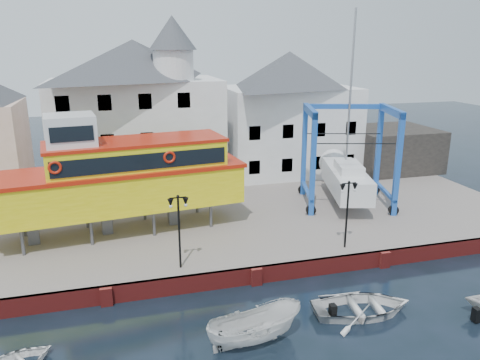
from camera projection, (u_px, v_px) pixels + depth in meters
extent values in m
plane|color=black|center=(256.00, 284.00, 26.00)|extent=(140.00, 140.00, 0.00)
cube|color=slate|center=(214.00, 210.00, 36.04)|extent=(44.00, 22.00, 1.00)
cube|color=maroon|center=(255.00, 275.00, 25.97)|extent=(44.00, 0.25, 1.00)
cube|color=maroon|center=(106.00, 297.00, 23.78)|extent=(0.60, 0.36, 1.00)
cube|color=maroon|center=(256.00, 277.00, 25.81)|extent=(0.60, 0.36, 1.00)
cube|color=maroon|center=(384.00, 260.00, 27.85)|extent=(0.60, 0.36, 1.00)
cube|color=silver|center=(138.00, 132.00, 40.30)|extent=(14.00, 8.00, 9.00)
pyramid|color=#393C42|center=(133.00, 60.00, 38.59)|extent=(14.00, 8.00, 3.20)
cube|color=black|center=(71.00, 182.00, 36.05)|extent=(1.00, 0.08, 1.20)
cube|color=black|center=(111.00, 179.00, 36.82)|extent=(1.00, 0.08, 1.20)
cube|color=black|center=(149.00, 176.00, 37.58)|extent=(1.00, 0.08, 1.20)
cube|color=black|center=(186.00, 174.00, 38.34)|extent=(1.00, 0.08, 1.20)
cube|color=black|center=(67.00, 144.00, 35.21)|extent=(1.00, 0.08, 1.20)
cube|color=black|center=(108.00, 142.00, 35.98)|extent=(1.00, 0.08, 1.20)
cube|color=black|center=(147.00, 140.00, 36.74)|extent=(1.00, 0.08, 1.20)
cube|color=black|center=(185.00, 138.00, 37.50)|extent=(1.00, 0.08, 1.20)
cube|color=black|center=(62.00, 104.00, 34.37)|extent=(1.00, 0.08, 1.20)
cube|color=black|center=(105.00, 103.00, 35.13)|extent=(1.00, 0.08, 1.20)
cube|color=black|center=(145.00, 101.00, 35.90)|extent=(1.00, 0.08, 1.20)
cube|color=black|center=(184.00, 100.00, 36.66)|extent=(1.00, 0.08, 1.20)
cylinder|color=silver|center=(174.00, 65.00, 37.25)|extent=(3.20, 3.20, 2.40)
cone|color=#393C42|center=(172.00, 33.00, 36.55)|extent=(3.80, 3.80, 2.60)
cube|color=silver|center=(288.00, 130.00, 44.47)|extent=(12.00, 8.00, 8.00)
pyramid|color=#393C42|center=(289.00, 69.00, 42.90)|extent=(12.00, 8.00, 3.20)
cube|color=black|center=(254.00, 167.00, 40.33)|extent=(1.00, 0.08, 1.20)
cube|color=black|center=(287.00, 165.00, 41.10)|extent=(1.00, 0.08, 1.20)
cube|color=black|center=(318.00, 163.00, 41.86)|extent=(1.00, 0.08, 1.20)
cube|color=black|center=(349.00, 161.00, 42.62)|extent=(1.00, 0.08, 1.20)
cube|color=black|center=(255.00, 133.00, 39.49)|extent=(1.00, 0.08, 1.20)
cube|color=black|center=(288.00, 131.00, 40.26)|extent=(1.00, 0.08, 1.20)
cube|color=black|center=(320.00, 130.00, 41.02)|extent=(1.00, 0.08, 1.20)
cube|color=black|center=(351.00, 128.00, 41.78)|extent=(1.00, 0.08, 1.20)
cube|color=black|center=(390.00, 149.00, 45.73)|extent=(8.00, 7.00, 4.00)
cylinder|color=black|center=(179.00, 234.00, 25.25)|extent=(0.12, 0.12, 4.00)
cube|color=black|center=(178.00, 198.00, 24.67)|extent=(0.90, 0.06, 0.06)
sphere|color=black|center=(178.00, 196.00, 24.65)|extent=(0.16, 0.16, 0.16)
cone|color=black|center=(171.00, 203.00, 24.65)|extent=(0.32, 0.32, 0.45)
sphere|color=silver|center=(171.00, 206.00, 24.70)|extent=(0.18, 0.18, 0.18)
cone|color=black|center=(186.00, 202.00, 24.85)|extent=(0.32, 0.32, 0.45)
sphere|color=silver|center=(186.00, 205.00, 24.90)|extent=(0.18, 0.18, 0.18)
cylinder|color=black|center=(347.00, 216.00, 27.79)|extent=(0.12, 0.12, 4.00)
cube|color=black|center=(349.00, 183.00, 27.22)|extent=(0.90, 0.06, 0.06)
sphere|color=black|center=(349.00, 182.00, 27.20)|extent=(0.16, 0.16, 0.16)
cone|color=black|center=(343.00, 188.00, 27.19)|extent=(0.32, 0.32, 0.45)
sphere|color=silver|center=(342.00, 191.00, 27.24)|extent=(0.18, 0.18, 0.18)
cone|color=black|center=(355.00, 187.00, 27.40)|extent=(0.32, 0.32, 0.45)
sphere|color=silver|center=(355.00, 190.00, 27.45)|extent=(0.18, 0.18, 0.18)
cylinder|color=#59595E|center=(22.00, 242.00, 27.07)|extent=(0.22, 0.22, 1.65)
cylinder|color=#59595E|center=(24.00, 224.00, 29.80)|extent=(0.22, 0.22, 1.65)
cylinder|color=#59595E|center=(91.00, 232.00, 28.48)|extent=(0.22, 0.22, 1.65)
cylinder|color=#59595E|center=(87.00, 216.00, 31.21)|extent=(0.22, 0.22, 1.65)
cylinder|color=#59595E|center=(154.00, 223.00, 29.88)|extent=(0.22, 0.22, 1.65)
cylinder|color=#59595E|center=(144.00, 208.00, 32.61)|extent=(0.22, 0.22, 1.65)
cylinder|color=#59595E|center=(211.00, 215.00, 31.29)|extent=(0.22, 0.22, 1.65)
cylinder|color=#59595E|center=(197.00, 201.00, 34.02)|extent=(0.22, 0.22, 1.65)
cube|color=#59595E|center=(33.00, 231.00, 28.64)|extent=(0.72, 0.63, 1.65)
cube|color=#59595E|center=(107.00, 221.00, 30.24)|extent=(0.72, 0.63, 1.65)
cube|color=#59595E|center=(173.00, 212.00, 31.85)|extent=(0.72, 0.63, 1.65)
cube|color=#D3C109|center=(122.00, 189.00, 30.07)|extent=(15.78, 6.02, 2.42)
cube|color=#AD1D0A|center=(120.00, 170.00, 29.70)|extent=(16.13, 6.23, 0.24)
cube|color=#D3C109|center=(137.00, 156.00, 29.89)|extent=(11.36, 5.05, 1.76)
cube|color=black|center=(143.00, 162.00, 28.19)|extent=(10.48, 1.34, 0.99)
cube|color=black|center=(132.00, 149.00, 31.56)|extent=(10.48, 1.34, 0.99)
cube|color=#AD1D0A|center=(136.00, 141.00, 29.62)|extent=(11.59, 5.18, 0.20)
cube|color=silver|center=(70.00, 131.00, 27.96)|extent=(3.18, 3.18, 2.00)
cube|color=black|center=(72.00, 134.00, 26.64)|extent=(2.39, 0.35, 0.88)
torus|color=#AD1D0A|center=(55.00, 168.00, 26.29)|extent=(0.78, 0.25, 0.77)
torus|color=#AD1D0A|center=(169.00, 157.00, 28.70)|extent=(0.78, 0.25, 0.77)
cube|color=#134FA0|center=(313.00, 165.00, 32.69)|extent=(0.45, 0.45, 7.35)
cylinder|color=black|center=(311.00, 210.00, 33.62)|extent=(0.78, 0.45, 0.74)
cube|color=#134FA0|center=(304.00, 150.00, 37.38)|extent=(0.45, 0.45, 7.35)
cylinder|color=black|center=(303.00, 190.00, 38.30)|extent=(0.78, 0.45, 0.74)
cube|color=#134FA0|center=(398.00, 166.00, 32.65)|extent=(0.45, 0.45, 7.35)
cylinder|color=black|center=(393.00, 210.00, 33.58)|extent=(0.78, 0.45, 0.74)
cube|color=#134FA0|center=(378.00, 150.00, 37.34)|extent=(0.45, 0.45, 7.35)
cylinder|color=black|center=(375.00, 190.00, 38.27)|extent=(0.78, 0.45, 0.74)
cube|color=#134FA0|center=(310.00, 111.00, 34.05)|extent=(1.78, 5.16, 0.51)
cube|color=#134FA0|center=(307.00, 191.00, 35.77)|extent=(1.67, 5.13, 0.22)
cube|color=#134FA0|center=(392.00, 111.00, 34.02)|extent=(1.78, 5.16, 0.51)
cube|color=#134FA0|center=(384.00, 191.00, 35.74)|extent=(1.67, 5.13, 0.22)
cube|color=#134FA0|center=(344.00, 106.00, 36.38)|extent=(6.17, 2.06, 0.37)
cube|color=silver|center=(346.00, 180.00, 35.52)|extent=(4.46, 8.24, 1.68)
cone|color=silver|center=(335.00, 165.00, 40.00)|extent=(2.78, 2.27, 2.42)
cube|color=#59595E|center=(345.00, 195.00, 35.85)|extent=(0.75, 1.89, 0.74)
cube|color=silver|center=(349.00, 167.00, 34.69)|extent=(2.47, 3.49, 0.63)
cylinder|color=#99999E|center=(351.00, 91.00, 34.16)|extent=(0.20, 0.20, 11.56)
cube|color=black|center=(355.00, 144.00, 32.79)|extent=(5.52, 1.66, 0.05)
cube|color=black|center=(344.00, 134.00, 36.42)|extent=(5.52, 1.66, 0.05)
imported|color=silver|center=(254.00, 342.00, 20.95)|extent=(4.75, 2.34, 1.76)
imported|color=silver|center=(362.00, 314.00, 23.17)|extent=(5.34, 4.10, 1.03)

